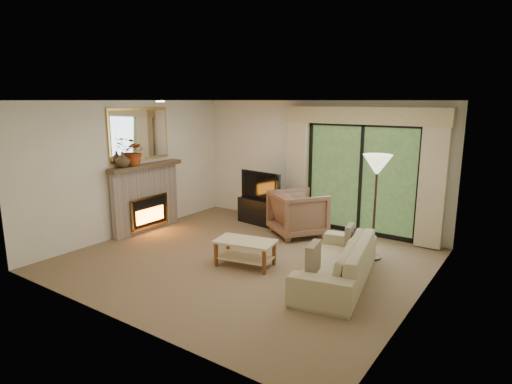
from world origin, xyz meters
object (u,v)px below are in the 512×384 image
Objects in this scene: armchair at (298,213)px; media_console at (264,211)px; sofa at (337,261)px; coffee_table at (245,253)px.

media_console is at bearing 18.73° from armchair.
armchair is at bearing -8.70° from media_console.
armchair is 2.25m from sofa.
coffee_table is at bearing 127.46° from armchair.
sofa is (2.55, -1.91, 0.04)m from media_console.
coffee_table is at bearing -56.06° from media_console.
armchair is 1.90m from coffee_table.
sofa reaches higher than coffee_table.
media_console is 1.12× the size of armchair.
armchair reaches higher than sofa.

